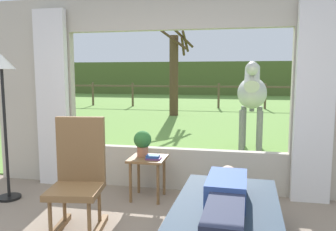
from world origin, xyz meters
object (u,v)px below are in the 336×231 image
(rocking_chair, at_px, (78,176))
(side_table, at_px, (148,165))
(recliner_sofa, at_px, (226,230))
(potted_plant, at_px, (143,142))
(book_stack, at_px, (153,157))
(horse, at_px, (252,94))
(pasture_tree, at_px, (175,72))
(reclining_person, at_px, (226,198))
(floor_lamp_left, at_px, (2,83))

(rocking_chair, bearing_deg, side_table, 56.36)
(recliner_sofa, bearing_deg, potted_plant, 134.10)
(side_table, relative_size, book_stack, 2.85)
(horse, xyz_separation_m, pasture_tree, (-2.51, 5.37, 0.44))
(reclining_person, distance_m, potted_plant, 1.64)
(side_table, bearing_deg, pasture_tree, 98.20)
(potted_plant, bearing_deg, rocking_chair, -109.75)
(book_stack, height_order, floor_lamp_left, floor_lamp_left)
(rocking_chair, bearing_deg, reclining_person, -17.41)
(side_table, bearing_deg, book_stack, -37.17)
(pasture_tree, bearing_deg, recliner_sofa, -76.85)
(recliner_sofa, distance_m, rocking_chair, 1.48)
(rocking_chair, height_order, side_table, rocking_chair)
(rocking_chair, xyz_separation_m, side_table, (0.44, 0.95, -0.12))
(horse, bearing_deg, book_stack, 69.12)
(reclining_person, xyz_separation_m, book_stack, (-0.90, 1.11, 0.02))
(recliner_sofa, relative_size, side_table, 3.33)
(reclining_person, xyz_separation_m, potted_plant, (-1.07, 1.23, 0.18))
(side_table, bearing_deg, rocking_chair, -114.96)
(recliner_sofa, relative_size, reclining_person, 1.21)
(rocking_chair, distance_m, book_stack, 1.04)
(pasture_tree, bearing_deg, floor_lamp_left, -93.49)
(rocking_chair, xyz_separation_m, potted_plant, (0.36, 1.01, 0.16))
(floor_lamp_left, bearing_deg, book_stack, 9.37)
(reclining_person, relative_size, book_stack, 7.86)
(horse, bearing_deg, side_table, 67.13)
(side_table, height_order, book_stack, book_stack)
(floor_lamp_left, distance_m, horse, 4.36)
(recliner_sofa, xyz_separation_m, book_stack, (-0.90, 1.06, 0.33))
(recliner_sofa, distance_m, horse, 4.01)
(side_table, relative_size, pasture_tree, 0.17)
(book_stack, height_order, pasture_tree, pasture_tree)
(side_table, distance_m, pasture_tree, 8.30)
(recliner_sofa, bearing_deg, horse, 86.85)
(rocking_chair, bearing_deg, potted_plant, 61.57)
(book_stack, relative_size, horse, 0.10)
(potted_plant, relative_size, horse, 0.18)
(recliner_sofa, relative_size, potted_plant, 5.41)
(floor_lamp_left, xyz_separation_m, horse, (3.03, 3.12, -0.28))
(horse, distance_m, pasture_tree, 5.95)
(horse, relative_size, pasture_tree, 0.58)
(horse, bearing_deg, pasture_tree, -61.88)
(reclining_person, height_order, potted_plant, potted_plant)
(potted_plant, height_order, floor_lamp_left, floor_lamp_left)
(recliner_sofa, xyz_separation_m, rocking_chair, (-1.43, 0.17, 0.33))
(reclining_person, relative_size, potted_plant, 4.48)
(recliner_sofa, bearing_deg, pasture_tree, 105.16)
(rocking_chair, bearing_deg, recliner_sofa, -15.45)
(rocking_chair, distance_m, pasture_tree, 9.17)
(reclining_person, height_order, side_table, reclining_person)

